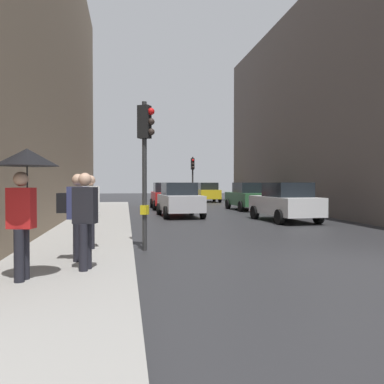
{
  "coord_description": "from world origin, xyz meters",
  "views": [
    {
      "loc": [
        -5.11,
        -8.11,
        1.75
      ],
      "look_at": [
        -2.0,
        11.02,
        1.31
      ],
      "focal_mm": 38.19,
      "sensor_mm": 36.0,
      "label": 1
    }
  ],
  "objects_px": {
    "car_red_sedan": "(166,196)",
    "pedestrian_in_dark_coat": "(85,217)",
    "car_silver_hatchback": "(180,200)",
    "car_green_estate": "(248,196)",
    "car_white_compact": "(285,202)",
    "pedestrian_with_black_backpack": "(89,207)",
    "pedestrian_with_grey_backpack": "(76,212)",
    "car_yellow_taxi": "(207,192)",
    "pedestrian_with_umbrella": "(25,177)",
    "traffic_light_far_median": "(193,172)",
    "traffic_light_near_right": "(145,148)"
  },
  "relations": [
    {
      "from": "pedestrian_in_dark_coat",
      "to": "pedestrian_with_umbrella",
      "type": "bearing_deg",
      "value": -141.44
    },
    {
      "from": "car_yellow_taxi",
      "to": "car_red_sedan",
      "type": "bearing_deg",
      "value": -116.58
    },
    {
      "from": "pedestrian_with_grey_backpack",
      "to": "pedestrian_in_dark_coat",
      "type": "distance_m",
      "value": 0.98
    },
    {
      "from": "traffic_light_near_right",
      "to": "pedestrian_with_grey_backpack",
      "type": "bearing_deg",
      "value": -126.93
    },
    {
      "from": "car_yellow_taxi",
      "to": "car_green_estate",
      "type": "relative_size",
      "value": 0.99
    },
    {
      "from": "pedestrian_with_black_backpack",
      "to": "pedestrian_in_dark_coat",
      "type": "xyz_separation_m",
      "value": [
        0.16,
        -2.49,
        -0.03
      ]
    },
    {
      "from": "traffic_light_far_median",
      "to": "car_green_estate",
      "type": "relative_size",
      "value": 0.86
    },
    {
      "from": "traffic_light_near_right",
      "to": "pedestrian_with_black_backpack",
      "type": "bearing_deg",
      "value": -161.82
    },
    {
      "from": "car_silver_hatchback",
      "to": "pedestrian_with_umbrella",
      "type": "distance_m",
      "value": 14.63
    },
    {
      "from": "pedestrian_with_black_backpack",
      "to": "car_red_sedan",
      "type": "bearing_deg",
      "value": 78.19
    },
    {
      "from": "pedestrian_with_grey_backpack",
      "to": "pedestrian_in_dark_coat",
      "type": "height_order",
      "value": "same"
    },
    {
      "from": "traffic_light_near_right",
      "to": "pedestrian_with_grey_backpack",
      "type": "height_order",
      "value": "traffic_light_near_right"
    },
    {
      "from": "traffic_light_near_right",
      "to": "car_white_compact",
      "type": "bearing_deg",
      "value": 46.29
    },
    {
      "from": "traffic_light_far_median",
      "to": "pedestrian_with_umbrella",
      "type": "bearing_deg",
      "value": -105.75
    },
    {
      "from": "car_silver_hatchback",
      "to": "pedestrian_with_grey_backpack",
      "type": "bearing_deg",
      "value": -106.93
    },
    {
      "from": "car_green_estate",
      "to": "pedestrian_with_grey_backpack",
      "type": "distance_m",
      "value": 18.67
    },
    {
      "from": "car_red_sedan",
      "to": "pedestrian_with_black_backpack",
      "type": "relative_size",
      "value": 2.38
    },
    {
      "from": "car_white_compact",
      "to": "pedestrian_with_black_backpack",
      "type": "bearing_deg",
      "value": -137.34
    },
    {
      "from": "traffic_light_near_right",
      "to": "car_silver_hatchback",
      "type": "relative_size",
      "value": 0.89
    },
    {
      "from": "traffic_light_far_median",
      "to": "car_silver_hatchback",
      "type": "distance_m",
      "value": 9.7
    },
    {
      "from": "pedestrian_with_grey_backpack",
      "to": "pedestrian_with_black_backpack",
      "type": "distance_m",
      "value": 1.55
    },
    {
      "from": "pedestrian_with_umbrella",
      "to": "pedestrian_with_grey_backpack",
      "type": "relative_size",
      "value": 1.21
    },
    {
      "from": "car_yellow_taxi",
      "to": "pedestrian_with_black_backpack",
      "type": "height_order",
      "value": "pedestrian_with_black_backpack"
    },
    {
      "from": "pedestrian_with_black_backpack",
      "to": "pedestrian_with_grey_backpack",
      "type": "bearing_deg",
      "value": -94.27
    },
    {
      "from": "car_yellow_taxi",
      "to": "pedestrian_with_grey_backpack",
      "type": "height_order",
      "value": "pedestrian_with_grey_backpack"
    },
    {
      "from": "car_red_sedan",
      "to": "car_green_estate",
      "type": "xyz_separation_m",
      "value": [
        5.01,
        -2.13,
        0.0
      ]
    },
    {
      "from": "pedestrian_with_grey_backpack",
      "to": "pedestrian_in_dark_coat",
      "type": "relative_size",
      "value": 1.0
    },
    {
      "from": "car_silver_hatchback",
      "to": "car_green_estate",
      "type": "relative_size",
      "value": 1.0
    },
    {
      "from": "car_white_compact",
      "to": "car_yellow_taxi",
      "type": "relative_size",
      "value": 1.02
    },
    {
      "from": "car_yellow_taxi",
      "to": "pedestrian_with_umbrella",
      "type": "height_order",
      "value": "pedestrian_with_umbrella"
    },
    {
      "from": "pedestrian_with_black_backpack",
      "to": "pedestrian_in_dark_coat",
      "type": "bearing_deg",
      "value": -86.37
    },
    {
      "from": "car_white_compact",
      "to": "car_green_estate",
      "type": "bearing_deg",
      "value": 85.59
    },
    {
      "from": "car_yellow_taxi",
      "to": "pedestrian_in_dark_coat",
      "type": "height_order",
      "value": "pedestrian_in_dark_coat"
    },
    {
      "from": "traffic_light_near_right",
      "to": "car_yellow_taxi",
      "type": "distance_m",
      "value": 26.95
    },
    {
      "from": "pedestrian_with_grey_backpack",
      "to": "pedestrian_with_umbrella",
      "type": "bearing_deg",
      "value": -109.98
    },
    {
      "from": "car_yellow_taxi",
      "to": "pedestrian_with_umbrella",
      "type": "relative_size",
      "value": 1.99
    },
    {
      "from": "pedestrian_with_black_backpack",
      "to": "traffic_light_near_right",
      "type": "bearing_deg",
      "value": 18.18
    },
    {
      "from": "pedestrian_with_black_backpack",
      "to": "traffic_light_far_median",
      "type": "bearing_deg",
      "value": 73.75
    },
    {
      "from": "traffic_light_far_median",
      "to": "traffic_light_near_right",
      "type": "xyz_separation_m",
      "value": [
        -4.46,
        -19.59,
        0.1
      ]
    },
    {
      "from": "car_green_estate",
      "to": "pedestrian_in_dark_coat",
      "type": "bearing_deg",
      "value": -115.76
    },
    {
      "from": "pedestrian_with_grey_backpack",
      "to": "pedestrian_with_black_backpack",
      "type": "height_order",
      "value": "same"
    },
    {
      "from": "traffic_light_near_right",
      "to": "car_silver_hatchback",
      "type": "bearing_deg",
      "value": 77.72
    },
    {
      "from": "car_red_sedan",
      "to": "pedestrian_with_black_backpack",
      "type": "distance_m",
      "value": 17.47
    },
    {
      "from": "traffic_light_near_right",
      "to": "car_red_sedan",
      "type": "xyz_separation_m",
      "value": [
        2.19,
        16.65,
        -1.76
      ]
    },
    {
      "from": "car_red_sedan",
      "to": "pedestrian_in_dark_coat",
      "type": "relative_size",
      "value": 2.38
    },
    {
      "from": "car_green_estate",
      "to": "pedestrian_with_black_backpack",
      "type": "bearing_deg",
      "value": -119.82
    },
    {
      "from": "car_white_compact",
      "to": "car_red_sedan",
      "type": "xyz_separation_m",
      "value": [
        -4.42,
        9.73,
        0.0
      ]
    },
    {
      "from": "traffic_light_near_right",
      "to": "car_white_compact",
      "type": "relative_size",
      "value": 0.89
    },
    {
      "from": "car_red_sedan",
      "to": "pedestrian_in_dark_coat",
      "type": "height_order",
      "value": "pedestrian_in_dark_coat"
    },
    {
      "from": "car_white_compact",
      "to": "car_red_sedan",
      "type": "bearing_deg",
      "value": 114.44
    }
  ]
}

